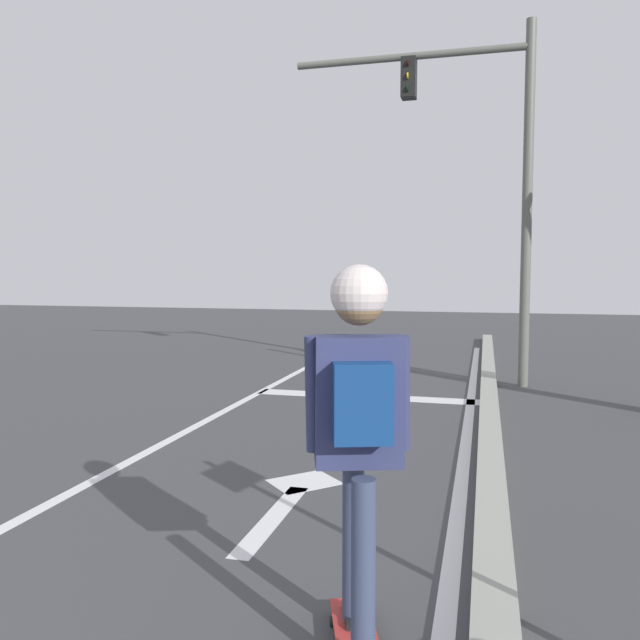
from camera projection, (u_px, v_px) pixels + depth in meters
lane_line_center at (149, 451)px, 6.48m from camera, size 0.12×20.00×0.01m
lane_line_curbside at (462, 476)px, 5.67m from camera, size 0.12×20.00×0.01m
stop_bar at (367, 397)px, 9.30m from camera, size 3.31×0.40×0.01m
lane_arrow_stem at (273, 518)px, 4.70m from camera, size 0.16×1.40×0.01m
lane_arrow_head at (304, 482)px, 5.52m from camera, size 0.71×0.71×0.01m
curb_strip at (491, 471)px, 5.61m from camera, size 0.24×24.00×0.14m
skater at (359, 402)px, 2.90m from camera, size 0.47×0.64×1.80m
traffic_signal_mast at (479, 150)px, 10.07m from camera, size 3.88×0.34×5.78m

